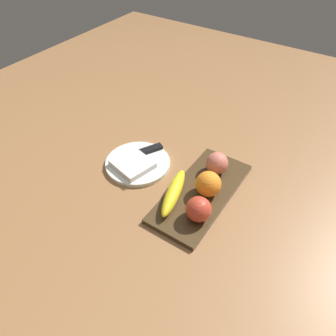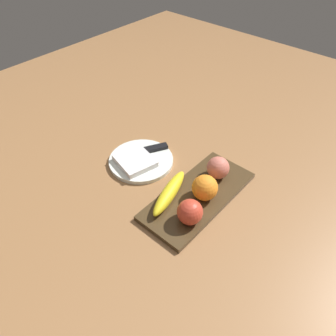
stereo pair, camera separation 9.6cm
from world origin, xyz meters
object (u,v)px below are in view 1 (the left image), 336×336
Objects in this scene: peach at (217,163)px; folded_napkin at (132,164)px; fruit_tray at (201,193)px; dinner_plate at (138,163)px; knife at (145,151)px; banana at (174,192)px; orange_near_apple at (208,184)px; apple at (199,209)px.

peach is 0.59× the size of folded_napkin.
fruit_tray reaches higher than dinner_plate.
banana is at bearing 87.09° from knife.
orange_near_apple is 0.26m from knife.
banana reaches higher than knife.
orange_near_apple reaches higher than dinner_plate.
apple is 0.28m from folded_napkin.
knife is (-0.07, -0.01, -0.00)m from folded_napkin.
folded_napkin reaches higher than dinner_plate.
banana is at bearing 77.78° from folded_napkin.
fruit_tray is 1.95× the size of banana.
orange_near_apple is 0.64× the size of folded_napkin.
banana is 2.74× the size of peach.
folded_napkin is at bearing -103.49° from apple.
orange_near_apple reaches higher than banana.
orange_near_apple is (-0.09, -0.02, 0.00)m from apple.
peach reaches higher than folded_napkin.
banana is 1.62× the size of folded_napkin.
folded_napkin is at bearing -83.61° from orange_near_apple.
peach is at bearing -167.21° from orange_near_apple.
folded_napkin is (-0.04, -0.18, -0.01)m from banana.
apple is at bearing 76.51° from folded_napkin.
fruit_tray is 4.93× the size of orange_near_apple.
knife is at bearing -116.54° from apple.
banana is 0.19m from dinner_plate.
dinner_plate is at bearing -108.50° from apple.
peach is (-0.09, -0.02, -0.00)m from orange_near_apple.
dinner_plate is at bearing -89.50° from orange_near_apple.
knife is (0.05, -0.24, -0.03)m from peach.
folded_napkin is at bearing 34.38° from knife.
apple is (0.09, 0.04, 0.04)m from fruit_tray.
orange_near_apple is 0.43× the size of knife.
folded_napkin is at bearing 61.89° from banana.
dinner_plate is at bearing -67.26° from peach.
knife is at bearing -174.04° from folded_napkin.
banana is 0.22m from knife.
orange_near_apple is 0.35× the size of dinner_plate.
folded_napkin is (0.03, -0.23, 0.02)m from fruit_tray.
folded_napkin is 0.07m from knife.
knife reaches higher than dinner_plate.
knife is (-0.14, -0.28, -0.03)m from apple.
banana is (0.06, -0.05, 0.03)m from fruit_tray.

